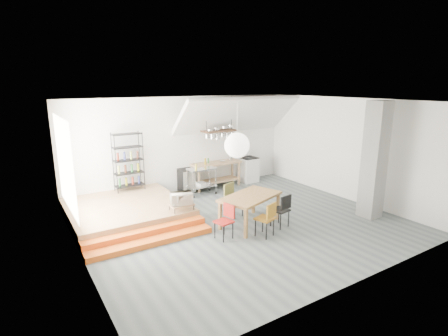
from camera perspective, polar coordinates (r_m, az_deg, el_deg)
floor at (r=9.46m, az=2.92°, el=-8.89°), size 8.00×8.00×0.00m
wall_back at (r=11.94m, az=-6.68°, el=3.84°), size 8.00×0.04×3.20m
wall_left at (r=7.49m, az=-22.92°, el=-3.19°), size 0.04×7.00×3.20m
wall_right at (r=11.69m, az=19.32°, el=2.94°), size 0.04×7.00×3.20m
ceiling at (r=8.74m, az=3.18°, el=10.85°), size 8.00×7.00×0.02m
slope_ceiling at (r=12.19m, az=2.17°, el=8.63°), size 4.40×1.44×1.32m
window_pane at (r=8.89m, az=-24.55°, el=0.54°), size 0.02×2.50×2.20m
platform at (r=10.08m, az=-15.67°, el=-6.73°), size 3.00×3.00×0.40m
step_lower at (r=8.41m, az=-11.68°, el=-11.69°), size 3.00×0.35×0.13m
step_upper at (r=8.69m, az=-12.53°, el=-10.41°), size 3.00×0.35×0.27m
concrete_column at (r=10.27m, az=23.35°, el=1.16°), size 0.50×0.50×3.20m
kitchen_counter at (r=12.35m, az=-1.25°, el=-0.36°), size 1.80×0.60×0.91m
stove at (r=13.14m, az=3.99°, el=-0.17°), size 0.60×0.60×1.18m
pot_rack at (r=11.91m, az=-0.61°, el=5.74°), size 1.20×0.50×1.43m
wire_shelving at (r=11.01m, az=-15.38°, el=1.14°), size 0.88×0.38×1.80m
microwave_shelf at (r=9.21m, az=-6.95°, el=-5.97°), size 0.60×0.40×0.16m
paper_lantern at (r=8.27m, az=2.13°, el=3.72°), size 0.60×0.60×0.60m
dining_table at (r=9.12m, az=4.30°, el=-5.01°), size 1.90×1.44×0.80m
chair_mustard at (r=8.52m, az=7.09°, el=-7.86°), size 0.50×0.50×0.87m
chair_black at (r=9.10m, az=9.50°, el=-6.45°), size 0.46×0.46×0.88m
chair_olive at (r=9.76m, az=1.32°, el=-4.71°), size 0.52×0.52×0.92m
chair_red at (r=8.41m, az=0.31°, el=-8.21°), size 0.44×0.44×0.83m
rolling_cart at (r=11.57m, az=-3.69°, el=-1.56°), size 0.93×0.53×0.90m
mini_fridge at (r=11.91m, az=-6.15°, el=-2.06°), size 0.48×0.48×0.81m
microwave at (r=9.16m, az=-6.98°, el=-4.95°), size 0.64×0.51×0.31m
bowl at (r=12.35m, az=-0.25°, el=1.11°), size 0.25×0.25×0.05m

